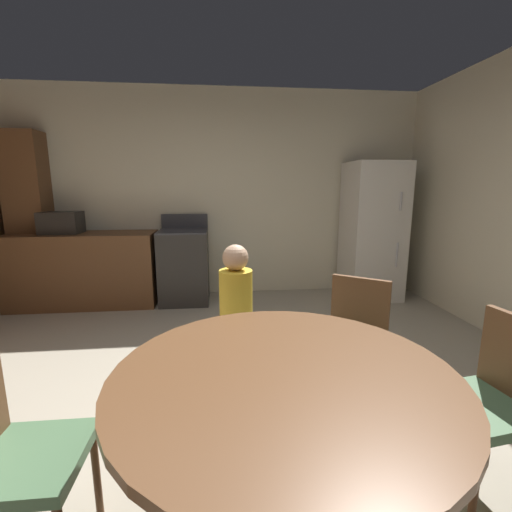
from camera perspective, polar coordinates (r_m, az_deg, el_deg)
The scene contains 12 objects.
ground_plane at distance 2.37m, azimuth -5.13°, elevation -26.76°, with size 14.00×14.00×0.00m, color #A89E89.
wall_back at distance 4.81m, azimuth -6.09°, elevation 9.95°, with size 5.66×0.12×2.70m, color beige.
kitchen_counter at distance 4.81m, azimuth -26.12°, elevation -1.97°, with size 1.73×0.60×0.90m, color brown.
pantry_column at distance 5.15m, azimuth -32.79°, elevation 4.96°, with size 0.44×0.36×2.10m, color brown.
oven_range at distance 4.54m, azimuth -11.59°, elevation -1.55°, with size 0.60×0.60×1.10m.
refrigerator at distance 4.82m, azimuth 18.41°, elevation 3.84°, with size 0.68×0.68×1.76m.
microwave at distance 4.80m, azimuth -29.14°, elevation 4.76°, with size 0.44×0.32×0.26m, color black.
dining_table at distance 1.50m, azimuth 4.53°, elevation -23.19°, with size 1.33×1.33×0.76m.
chair_northeast at distance 2.41m, azimuth 15.62°, elevation -12.53°, with size 0.56×0.56×0.87m.
chair_east at distance 2.08m, azimuth 34.29°, elevation -18.19°, with size 0.45×0.45×0.87m.
chair_west at distance 1.74m, azimuth -35.47°, elevation -24.36°, with size 0.40×0.40×0.87m.
person_child at distance 2.39m, azimuth -3.25°, elevation -10.33°, with size 0.25×0.25×1.09m.
Camera 1 is at (-0.01, -1.87, 1.46)m, focal length 24.56 mm.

